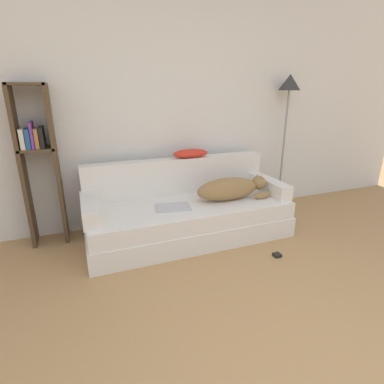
# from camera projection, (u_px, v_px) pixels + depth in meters

# --- Properties ---
(wall_back) EXTENTS (7.11, 0.06, 2.70)m
(wall_back) POSITION_uv_depth(u_px,v_px,m) (172.00, 104.00, 3.36)
(wall_back) COLOR silver
(wall_back) RESTS_ON ground_plane
(couch) EXTENTS (2.11, 0.86, 0.38)m
(couch) POSITION_uv_depth(u_px,v_px,m) (189.00, 220.00, 3.19)
(couch) COLOR silver
(couch) RESTS_ON ground_plane
(couch_backrest) EXTENTS (2.07, 0.15, 0.40)m
(couch_backrest) POSITION_uv_depth(u_px,v_px,m) (177.00, 176.00, 3.38)
(couch_backrest) COLOR silver
(couch_backrest) RESTS_ON couch
(couch_arm_left) EXTENTS (0.15, 0.67, 0.16)m
(couch_arm_left) POSITION_uv_depth(u_px,v_px,m) (90.00, 209.00, 2.77)
(couch_arm_left) COLOR silver
(couch_arm_left) RESTS_ON couch
(couch_arm_right) EXTENTS (0.15, 0.67, 0.16)m
(couch_arm_right) POSITION_uv_depth(u_px,v_px,m) (269.00, 186.00, 3.44)
(couch_arm_right) COLOR silver
(couch_arm_right) RESTS_ON couch
(dog) EXTENTS (0.82, 0.26, 0.24)m
(dog) POSITION_uv_depth(u_px,v_px,m) (231.00, 189.00, 3.20)
(dog) COLOR olive
(dog) RESTS_ON couch
(laptop) EXTENTS (0.37, 0.27, 0.02)m
(laptop) POSITION_uv_depth(u_px,v_px,m) (173.00, 207.00, 2.99)
(laptop) COLOR #B7B7BC
(laptop) RESTS_ON couch
(throw_pillow) EXTENTS (0.41, 0.18, 0.09)m
(throw_pillow) POSITION_uv_depth(u_px,v_px,m) (190.00, 153.00, 3.34)
(throw_pillow) COLOR red
(throw_pillow) RESTS_ON couch_backrest
(bookshelf) EXTENTS (0.34, 0.26, 1.56)m
(bookshelf) POSITION_uv_depth(u_px,v_px,m) (38.00, 158.00, 2.87)
(bookshelf) COLOR #4C3823
(bookshelf) RESTS_ON ground_plane
(floor_lamp) EXTENTS (0.26, 0.26, 1.68)m
(floor_lamp) POSITION_uv_depth(u_px,v_px,m) (289.00, 96.00, 3.66)
(floor_lamp) COLOR gray
(floor_lamp) RESTS_ON ground_plane
(power_adapter) EXTENTS (0.07, 0.07, 0.03)m
(power_adapter) POSITION_uv_depth(u_px,v_px,m) (277.00, 255.00, 2.84)
(power_adapter) COLOR black
(power_adapter) RESTS_ON ground_plane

